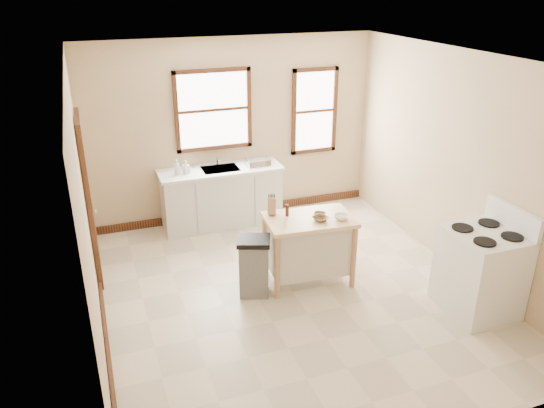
{
  "coord_description": "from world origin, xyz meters",
  "views": [
    {
      "loc": [
        -2.13,
        -5.15,
        3.59
      ],
      "look_at": [
        -0.12,
        0.4,
        1.04
      ],
      "focal_mm": 35.0,
      "sensor_mm": 36.0,
      "label": 1
    }
  ],
  "objects_px": {
    "bowl_b": "(320,214)",
    "bowl_c": "(341,217)",
    "bowl_a": "(320,219)",
    "kitchen_island": "(308,250)",
    "soap_bottle_b": "(186,167)",
    "trash_bin": "(254,267)",
    "dish_rack": "(258,163)",
    "soap_bottle_a": "(177,167)",
    "gas_stove": "(482,261)",
    "knife_block": "(272,207)",
    "pepper_grinder": "(287,210)"
  },
  "relations": [
    {
      "from": "trash_bin",
      "to": "gas_stove",
      "type": "relative_size",
      "value": 0.6
    },
    {
      "from": "bowl_a",
      "to": "gas_stove",
      "type": "distance_m",
      "value": 1.89
    },
    {
      "from": "soap_bottle_b",
      "to": "pepper_grinder",
      "type": "bearing_deg",
      "value": -83.21
    },
    {
      "from": "kitchen_island",
      "to": "soap_bottle_b",
      "type": "bearing_deg",
      "value": 124.27
    },
    {
      "from": "soap_bottle_a",
      "to": "pepper_grinder",
      "type": "relative_size",
      "value": 1.48
    },
    {
      "from": "bowl_c",
      "to": "pepper_grinder",
      "type": "bearing_deg",
      "value": 151.18
    },
    {
      "from": "trash_bin",
      "to": "dish_rack",
      "type": "bearing_deg",
      "value": 90.42
    },
    {
      "from": "bowl_b",
      "to": "gas_stove",
      "type": "height_order",
      "value": "gas_stove"
    },
    {
      "from": "soap_bottle_b",
      "to": "bowl_b",
      "type": "bearing_deg",
      "value": -76.18
    },
    {
      "from": "bowl_b",
      "to": "bowl_c",
      "type": "relative_size",
      "value": 0.83
    },
    {
      "from": "kitchen_island",
      "to": "bowl_c",
      "type": "relative_size",
      "value": 6.12
    },
    {
      "from": "soap_bottle_b",
      "to": "bowl_a",
      "type": "relative_size",
      "value": 1.01
    },
    {
      "from": "pepper_grinder",
      "to": "bowl_b",
      "type": "relative_size",
      "value": 1.03
    },
    {
      "from": "trash_bin",
      "to": "gas_stove",
      "type": "xyz_separation_m",
      "value": [
        2.32,
        -1.18,
        0.25
      ]
    },
    {
      "from": "kitchen_island",
      "to": "knife_block",
      "type": "distance_m",
      "value": 0.72
    },
    {
      "from": "dish_rack",
      "to": "gas_stove",
      "type": "xyz_separation_m",
      "value": [
        1.6,
        -3.17,
        -0.34
      ]
    },
    {
      "from": "bowl_c",
      "to": "bowl_a",
      "type": "bearing_deg",
      "value": 166.82
    },
    {
      "from": "kitchen_island",
      "to": "bowl_c",
      "type": "distance_m",
      "value": 0.6
    },
    {
      "from": "kitchen_island",
      "to": "trash_bin",
      "type": "height_order",
      "value": "kitchen_island"
    },
    {
      "from": "bowl_a",
      "to": "trash_bin",
      "type": "relative_size",
      "value": 0.25
    },
    {
      "from": "soap_bottle_b",
      "to": "dish_rack",
      "type": "relative_size",
      "value": 0.51
    },
    {
      "from": "dish_rack",
      "to": "knife_block",
      "type": "height_order",
      "value": "knife_block"
    },
    {
      "from": "trash_bin",
      "to": "bowl_a",
      "type": "bearing_deg",
      "value": 16.88
    },
    {
      "from": "soap_bottle_a",
      "to": "gas_stove",
      "type": "xyz_separation_m",
      "value": [
        2.83,
        -3.21,
        -0.4
      ]
    },
    {
      "from": "bowl_b",
      "to": "gas_stove",
      "type": "distance_m",
      "value": 1.93
    },
    {
      "from": "dish_rack",
      "to": "bowl_c",
      "type": "height_order",
      "value": "dish_rack"
    },
    {
      "from": "soap_bottle_b",
      "to": "kitchen_island",
      "type": "distance_m",
      "value": 2.34
    },
    {
      "from": "soap_bottle_b",
      "to": "gas_stove",
      "type": "bearing_deg",
      "value": -68.86
    },
    {
      "from": "knife_block",
      "to": "bowl_a",
      "type": "height_order",
      "value": "knife_block"
    },
    {
      "from": "pepper_grinder",
      "to": "bowl_a",
      "type": "height_order",
      "value": "pepper_grinder"
    },
    {
      "from": "knife_block",
      "to": "bowl_a",
      "type": "bearing_deg",
      "value": -13.98
    },
    {
      "from": "soap_bottle_b",
      "to": "bowl_b",
      "type": "distance_m",
      "value": 2.33
    },
    {
      "from": "bowl_b",
      "to": "bowl_c",
      "type": "bearing_deg",
      "value": -42.88
    },
    {
      "from": "dish_rack",
      "to": "trash_bin",
      "type": "height_order",
      "value": "dish_rack"
    },
    {
      "from": "soap_bottle_a",
      "to": "pepper_grinder",
      "type": "xyz_separation_m",
      "value": [
        1.01,
        -1.82,
        -0.08
      ]
    },
    {
      "from": "pepper_grinder",
      "to": "trash_bin",
      "type": "distance_m",
      "value": 0.79
    },
    {
      "from": "bowl_c",
      "to": "trash_bin",
      "type": "xyz_separation_m",
      "value": [
        -1.08,
        0.11,
        -0.53
      ]
    },
    {
      "from": "dish_rack",
      "to": "knife_block",
      "type": "xyz_separation_m",
      "value": [
        -0.37,
        -1.67,
        0.01
      ]
    },
    {
      "from": "kitchen_island",
      "to": "trash_bin",
      "type": "distance_m",
      "value": 0.74
    },
    {
      "from": "kitchen_island",
      "to": "bowl_c",
      "type": "height_order",
      "value": "bowl_c"
    },
    {
      "from": "bowl_b",
      "to": "dish_rack",
      "type": "bearing_deg",
      "value": 94.81
    },
    {
      "from": "soap_bottle_a",
      "to": "kitchen_island",
      "type": "height_order",
      "value": "soap_bottle_a"
    },
    {
      "from": "gas_stove",
      "to": "bowl_a",
      "type": "bearing_deg",
      "value": 142.86
    },
    {
      "from": "kitchen_island",
      "to": "bowl_b",
      "type": "xyz_separation_m",
      "value": [
        0.14,
        0.01,
        0.46
      ]
    },
    {
      "from": "bowl_c",
      "to": "knife_block",
      "type": "bearing_deg",
      "value": 149.63
    },
    {
      "from": "soap_bottle_a",
      "to": "kitchen_island",
      "type": "distance_m",
      "value": 2.4
    },
    {
      "from": "kitchen_island",
      "to": "gas_stove",
      "type": "bearing_deg",
      "value": -33.21
    },
    {
      "from": "soap_bottle_a",
      "to": "kitchen_island",
      "type": "xyz_separation_m",
      "value": [
        1.25,
        -1.97,
        -0.59
      ]
    },
    {
      "from": "soap_bottle_a",
      "to": "bowl_c",
      "type": "distance_m",
      "value": 2.67
    },
    {
      "from": "bowl_c",
      "to": "gas_stove",
      "type": "xyz_separation_m",
      "value": [
        1.24,
        -1.07,
        -0.28
      ]
    }
  ]
}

